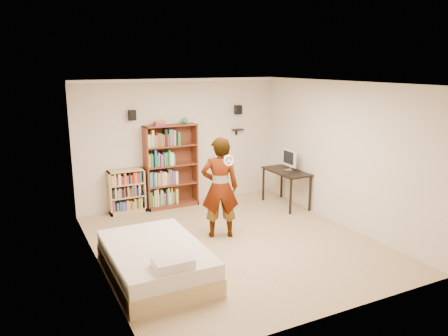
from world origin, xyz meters
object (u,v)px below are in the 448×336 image
at_px(computer_desk, 286,188).
at_px(low_bookshelf, 127,191).
at_px(tall_bookshelf, 171,166).
at_px(daybed, 156,257).
at_px(person, 220,188).

bearing_deg(computer_desk, low_bookshelf, 161.79).
xyz_separation_m(tall_bookshelf, daybed, (-1.30, -2.90, -0.59)).
distance_m(low_bookshelf, daybed, 2.95).
bearing_deg(computer_desk, tall_bookshelf, 155.35).
bearing_deg(person, computer_desk, -134.53).
relative_size(computer_desk, person, 0.63).
bearing_deg(computer_desk, daybed, -152.00).
bearing_deg(tall_bookshelf, low_bookshelf, 178.41).
relative_size(low_bookshelf, computer_desk, 0.80).
bearing_deg(tall_bookshelf, person, -84.32).
relative_size(tall_bookshelf, low_bookshelf, 1.95).
xyz_separation_m(tall_bookshelf, person, (0.19, -1.95, 0.01)).
bearing_deg(daybed, person, 32.43).
distance_m(low_bookshelf, person, 2.33).
distance_m(tall_bookshelf, person, 1.96).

